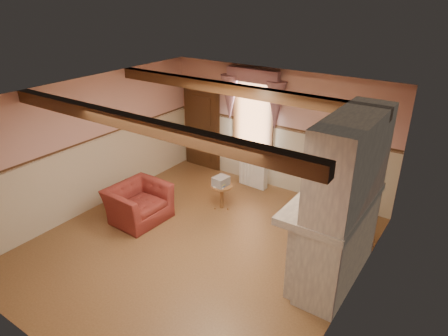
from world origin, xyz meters
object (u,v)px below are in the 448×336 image
Objects in this scene: armchair at (138,203)px; radiator at (253,174)px; side_table at (222,196)px; bowl at (337,192)px; oil_lamp at (348,176)px; mantel_clock at (351,174)px.

armchair reaches higher than radiator.
radiator is at bearing 89.02° from side_table.
radiator is 1.98× the size of bowl.
radiator is at bearing 150.86° from oil_lamp.
bowl is at bearing -90.00° from oil_lamp.
mantel_clock is at bearing 0.08° from side_table.
radiator is (0.02, 1.30, 0.02)m from side_table.
bowl reaches higher than side_table.
oil_lamp reaches higher than armchair.
side_table is at bearing -37.69° from armchair.
radiator is 3.18m from mantel_clock.
radiator is at bearing -21.12° from armchair.
oil_lamp reaches higher than side_table.
oil_lamp is (0.00, 0.47, 0.10)m from bowl.
bowl is at bearing -90.00° from mantel_clock.
radiator is at bearing 153.86° from mantel_clock.
oil_lamp is (2.64, -1.47, 1.26)m from radiator.
bowl is at bearing -76.92° from armchair.
oil_lamp is (3.80, 1.17, 1.19)m from armchair.
bowl is 1.47× the size of mantel_clock.
mantel_clock is at bearing 90.00° from bowl.
side_table is 1.30m from radiator.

